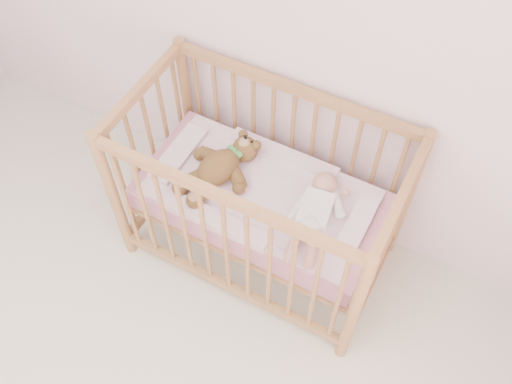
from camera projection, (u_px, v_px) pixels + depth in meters
The scene contains 5 objects.
crib at pixel (261, 199), 2.88m from camera, with size 1.36×0.76×1.00m, color #B6794D, non-canonical shape.
mattress at pixel (261, 200), 2.89m from camera, with size 1.22×0.62×0.13m, color pink.
blanket at pixel (261, 192), 2.83m from camera, with size 1.10×0.58×0.06m, color #F6A9C8, non-canonical shape.
baby at pixel (315, 210), 2.68m from camera, with size 0.27×0.55×0.13m, color white, non-canonical shape.
teddy_bear at pixel (218, 167), 2.81m from camera, with size 0.37×0.53×0.15m, color brown, non-canonical shape.
Camera 1 is at (1.04, 0.14, 2.87)m, focal length 40.00 mm.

